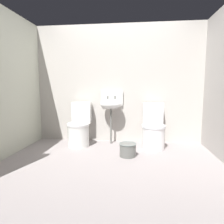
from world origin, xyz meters
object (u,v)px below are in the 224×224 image
Objects in this scene: sink at (111,104)px; toilet_left at (79,128)px; toilet_right at (153,130)px; bucket at (128,150)px.

toilet_left is at bearing -161.56° from sink.
toilet_right is at bearing -13.69° from sink.
sink is 1.02m from bucket.
toilet_left is at bearing 150.39° from bucket.
sink is (0.56, 0.19, 0.43)m from toilet_left.
toilet_right is 0.70m from bucket.
toilet_right is 0.79× the size of sink.
toilet_left is 2.93× the size of bucket.
toilet_right is at bearing 50.51° from bucket.
bucket is (-0.43, -0.52, -0.21)m from toilet_right.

